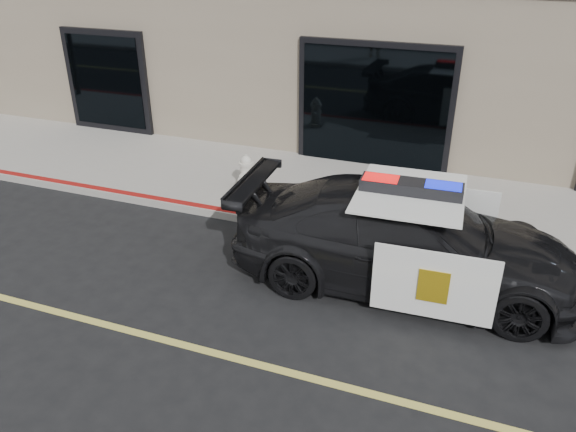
% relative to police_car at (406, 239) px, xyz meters
% --- Properties ---
extents(ground, '(120.00, 120.00, 0.00)m').
position_rel_police_car_xyz_m(ground, '(-0.53, -2.53, -0.77)').
color(ground, black).
rests_on(ground, ground).
extents(sidewalk_n, '(60.00, 3.50, 0.15)m').
position_rel_police_car_xyz_m(sidewalk_n, '(-0.53, 2.72, -0.70)').
color(sidewalk_n, gray).
rests_on(sidewalk_n, ground).
extents(police_car, '(2.66, 5.44, 1.72)m').
position_rel_police_car_xyz_m(police_car, '(0.00, 0.00, 0.00)').
color(police_car, black).
rests_on(police_car, ground).
extents(fire_hydrant, '(0.35, 0.49, 0.78)m').
position_rel_police_car_xyz_m(fire_hydrant, '(-3.55, 2.03, -0.26)').
color(fire_hydrant, silver).
rests_on(fire_hydrant, sidewalk_n).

